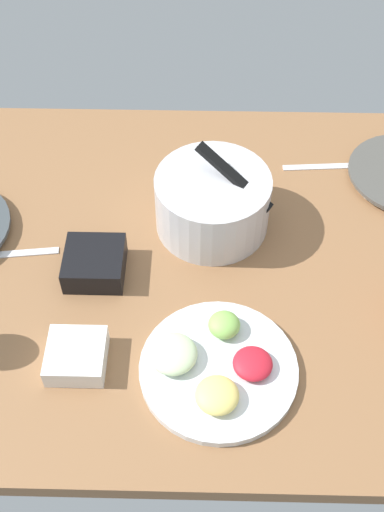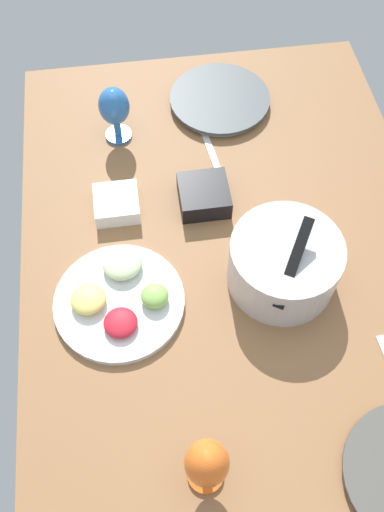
% 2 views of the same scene
% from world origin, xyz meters
% --- Properties ---
extents(ground_plane, '(1.60, 1.04, 0.04)m').
position_xyz_m(ground_plane, '(0.00, 0.00, -0.02)').
color(ground_plane, '#8C603D').
extents(mixing_bowl, '(0.26, 0.26, 0.20)m').
position_xyz_m(mixing_bowl, '(0.03, 0.10, 0.08)').
color(mixing_bowl, silver).
rests_on(mixing_bowl, ground_plane).
extents(fruit_platter, '(0.31, 0.31, 0.06)m').
position_xyz_m(fruit_platter, '(0.04, -0.29, 0.02)').
color(fruit_platter, silver).
rests_on(fruit_platter, ground_plane).
extents(square_bowl_white, '(0.11, 0.11, 0.05)m').
position_xyz_m(square_bowl_white, '(-0.23, -0.27, 0.03)').
color(square_bowl_white, white).
rests_on(square_bowl_white, ground_plane).
extents(square_bowl_black, '(0.13, 0.13, 0.06)m').
position_xyz_m(square_bowl_black, '(-0.22, -0.05, 0.03)').
color(square_bowl_black, black).
rests_on(square_bowl_black, ground_plane).
extents(fork_by_left_plate, '(0.18, 0.04, 0.01)m').
position_xyz_m(fork_by_left_plate, '(-0.40, 0.00, 0.00)').
color(fork_by_left_plate, silver).
rests_on(fork_by_left_plate, ground_plane).
extents(fork_by_right_plate, '(0.18, 0.03, 0.01)m').
position_xyz_m(fork_by_right_plate, '(0.30, 0.30, 0.00)').
color(fork_by_right_plate, silver).
rests_on(fork_by_right_plate, ground_plane).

